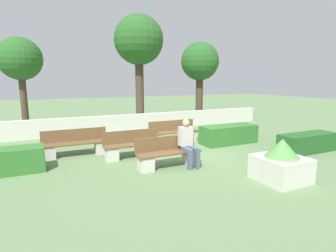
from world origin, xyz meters
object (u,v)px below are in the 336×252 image
Objects in this scene: tree_center_left at (139,42)px; tree_center_right at (200,63)px; person_seated_man at (188,141)px; bench_right_side at (133,147)px; planter_corner_left at (281,163)px; bench_left_side at (174,134)px; bench_back at (76,146)px; bench_front at (169,156)px; tree_leftmost at (20,60)px.

tree_center_right is at bearing 11.29° from tree_center_left.
tree_center_left reaches higher than person_seated_man.
person_seated_man is (1.14, -1.45, 0.40)m from bench_right_side.
planter_corner_left is (1.48, -1.94, -0.28)m from person_seated_man.
planter_corner_left reaches higher than bench_left_side.
bench_right_side is 1.89m from bench_back.
bench_back is at bearing 138.71° from person_seated_man.
bench_front is 0.40× the size of tree_center_right.
planter_corner_left is 0.24× the size of tree_center_right.
planter_corner_left is at bearing -56.00° from tree_leftmost.
tree_center_right is (3.81, 4.28, 3.06)m from bench_left_side.
tree_center_right is (5.87, 5.57, 3.07)m from bench_right_side.
person_seated_man is at bearing -57.04° from tree_leftmost.
tree_center_right is at bearing 1.70° from tree_leftmost.
bench_back is 1.88× the size of planter_corner_left.
bench_back is 6.48m from tree_center_left.
bench_right_side is at bearing -19.17° from bench_back.
bench_left_side is at bearing 22.46° from bench_right_side.
bench_left_side is 2.43m from bench_right_side.
bench_left_side is 4.72m from planter_corner_left.
bench_back is at bearing -69.50° from tree_leftmost.
tree_leftmost reaches higher than bench_front.
tree_center_left is (1.29, 6.09, 3.90)m from bench_front.
person_seated_man is 8.88m from tree_center_right.
tree_leftmost is (-1.62, 4.33, 2.90)m from bench_back.
tree_leftmost is at bearing 122.96° from person_seated_man.
bench_left_side is 0.46× the size of tree_leftmost.
tree_center_left reaches higher than bench_right_side.
bench_front is at bearing -74.64° from bench_right_side.
bench_back is (-3.68, -0.32, 0.00)m from bench_left_side.
bench_front is 3.19m from bench_back.
planter_corner_left is at bearing -61.80° from bench_right_side.
tree_center_right is at bearing 52.60° from bench_front.
tree_leftmost is (-3.85, 6.61, 2.91)m from bench_front.
tree_center_left reaches higher than bench_left_side.
person_seated_man reaches higher than bench_front.
tree_leftmost reaches higher than bench_back.
bench_back is 3.69m from person_seated_man.
tree_center_left is (-0.72, 8.17, 3.77)m from planter_corner_left.
person_seated_man is 2.46m from planter_corner_left.
bench_back is 6.09m from planter_corner_left.
tree_center_right reaches higher than planter_corner_left.
tree_center_left is at bearing 78.04° from bench_front.
person_seated_man is at bearing -29.56° from bench_back.
bench_front and bench_right_side have the same top height.
tree_leftmost is 5.26m from tree_center_left.
bench_front is 0.95× the size of bench_left_side.
bench_right_side is at bearing -111.71° from tree_center_left.
bench_back is 9.31m from tree_center_right.
planter_corner_left reaches higher than bench_front.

